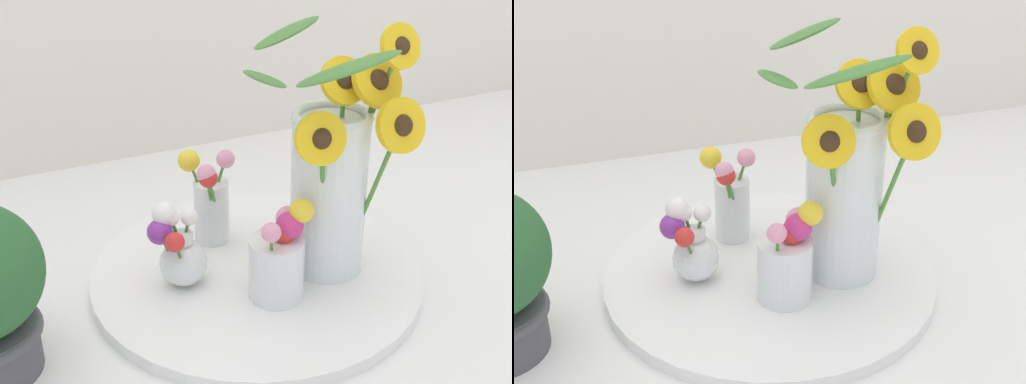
{
  "view_description": "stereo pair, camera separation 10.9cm",
  "coord_description": "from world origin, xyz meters",
  "views": [
    {
      "loc": [
        -0.41,
        -0.85,
        0.66
      ],
      "look_at": [
        -0.01,
        0.03,
        0.16
      ],
      "focal_mm": 50.0,
      "sensor_mm": 36.0,
      "label": 1
    },
    {
      "loc": [
        -0.31,
        -0.89,
        0.66
      ],
      "look_at": [
        -0.01,
        0.03,
        0.16
      ],
      "focal_mm": 50.0,
      "sensor_mm": 36.0,
      "label": 2
    }
  ],
  "objects": [
    {
      "name": "serving_tray",
      "position": [
        -0.01,
        0.03,
        0.01
      ],
      "size": [
        0.53,
        0.53,
        0.02
      ],
      "color": "white",
      "rests_on": "ground_plane"
    },
    {
      "name": "ground_plane",
      "position": [
        0.0,
        0.0,
        0.0
      ],
      "size": [
        6.0,
        6.0,
        0.0
      ],
      "primitive_type": "plane",
      "color": "white"
    },
    {
      "name": "mason_jar_sunflowers",
      "position": [
        0.1,
        -0.01,
        0.19
      ],
      "size": [
        0.26,
        0.26,
        0.4
      ],
      "color": "silver",
      "rests_on": "serving_tray"
    },
    {
      "name": "vase_small_back",
      "position": [
        -0.04,
        0.14,
        0.1
      ],
      "size": [
        0.09,
        0.1,
        0.17
      ],
      "color": "white",
      "rests_on": "serving_tray"
    },
    {
      "name": "vase_bulb_right",
      "position": [
        -0.13,
        0.04,
        0.08
      ],
      "size": [
        0.09,
        0.08,
        0.14
      ],
      "color": "white",
      "rests_on": "serving_tray"
    },
    {
      "name": "vase_small_center",
      "position": [
        -0.0,
        -0.05,
        0.09
      ],
      "size": [
        0.1,
        0.08,
        0.16
      ],
      "color": "white",
      "rests_on": "serving_tray"
    }
  ]
}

